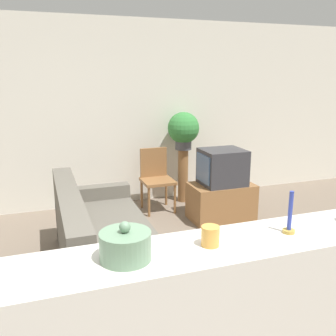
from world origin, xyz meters
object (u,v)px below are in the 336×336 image
object	(u,v)px
wooden_chair	(156,176)
decorative_bowl	(125,245)
couch	(103,245)
television	(222,167)
potted_plant	(183,129)

from	to	relation	value
wooden_chair	decorative_bowl	distance (m)	3.58
couch	wooden_chair	bearing A→B (deg)	56.90
decorative_bowl	wooden_chair	bearing A→B (deg)	70.21
television	wooden_chair	distance (m)	1.00
wooden_chair	potted_plant	distance (m)	0.82
wooden_chair	couch	bearing A→B (deg)	-123.10
potted_plant	decorative_bowl	bearing A→B (deg)	-115.63
couch	decorative_bowl	world-z (taller)	decorative_bowl
television	potted_plant	xyz separation A→B (m)	(-0.21, 0.86, 0.40)
wooden_chair	decorative_bowl	xyz separation A→B (m)	(-1.19, -3.32, 0.62)
television	wooden_chair	bearing A→B (deg)	136.54
couch	potted_plant	size ratio (longest dim) A/B	3.55
television	potted_plant	size ratio (longest dim) A/B	1.01
couch	decorative_bowl	size ratio (longest dim) A/B	7.88
potted_plant	decorative_bowl	size ratio (longest dim) A/B	2.22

